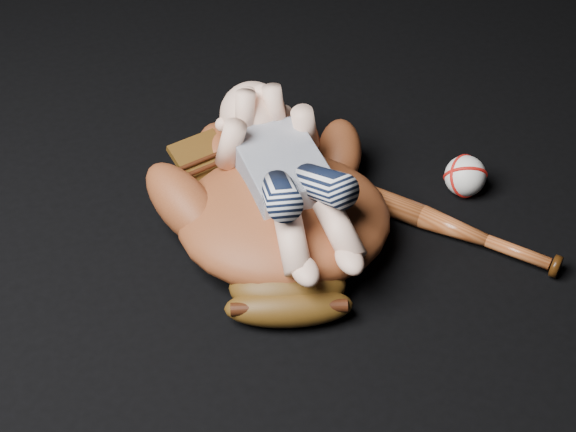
{
  "coord_description": "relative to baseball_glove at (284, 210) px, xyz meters",
  "views": [
    {
      "loc": [
        -0.37,
        -0.9,
        0.91
      ],
      "look_at": [
        -0.01,
        -0.01,
        0.07
      ],
      "focal_mm": 55.0,
      "sensor_mm": 36.0,
      "label": 1
    }
  ],
  "objects": [
    {
      "name": "baseball_glove",
      "position": [
        0.0,
        0.0,
        0.0
      ],
      "size": [
        0.51,
        0.55,
        0.14
      ],
      "primitive_type": null,
      "rotation": [
        0.0,
        0.0,
        -0.33
      ],
      "color": "maroon",
      "rests_on": "ground"
    },
    {
      "name": "newborn_baby",
      "position": [
        0.01,
        0.01,
        0.06
      ],
      "size": [
        0.2,
        0.4,
        0.16
      ],
      "primitive_type": null,
      "rotation": [
        0.0,
        0.0,
        -0.04
      ],
      "color": "beige",
      "rests_on": "baseball_glove"
    },
    {
      "name": "baseball_bat",
      "position": [
        0.23,
        -0.06,
        -0.05
      ],
      "size": [
        0.27,
        0.34,
        0.04
      ],
      "primitive_type": null,
      "rotation": [
        0.0,
        0.0,
        0.64
      ],
      "color": "#95431C",
      "rests_on": "ground"
    },
    {
      "name": "baseball",
      "position": [
        0.32,
        0.01,
        -0.04
      ],
      "size": [
        0.07,
        0.07,
        0.07
      ],
      "primitive_type": "sphere",
      "rotation": [
        0.0,
        0.0,
        -0.04
      ],
      "color": "white",
      "rests_on": "ground"
    }
  ]
}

